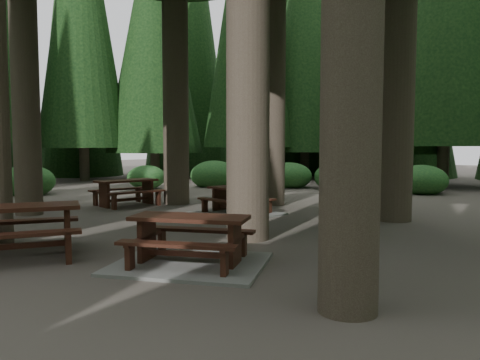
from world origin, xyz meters
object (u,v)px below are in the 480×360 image
Objects in this scene: picnic_table_a at (190,249)px; picnic_table_c at (237,206)px; picnic_table_b at (127,188)px; picnic_table_e at (15,223)px.

picnic_table_a is 1.18× the size of picnic_table_c.
picnic_table_b is 3.86m from picnic_table_c.
picnic_table_c is at bearing 32.15° from picnic_table_e.
picnic_table_a is 1.10× the size of picnic_table_e.
picnic_table_c is (3.82, 0.47, -0.29)m from picnic_table_b.
picnic_table_e reaches higher than picnic_table_c.
picnic_table_c is at bearing 95.94° from picnic_table_a.
picnic_table_b is 6.70m from picnic_table_e.
picnic_table_b is 0.83× the size of picnic_table_e.
picnic_table_e is at bearing -175.72° from picnic_table_a.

